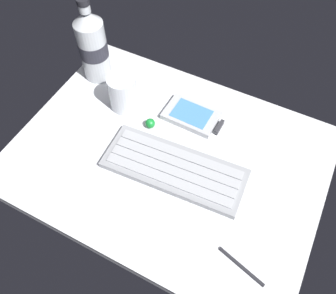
# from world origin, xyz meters

# --- Properties ---
(ground_plane) EXTENTS (0.64, 0.48, 0.03)m
(ground_plane) POSITION_xyz_m (0.00, -0.00, -0.01)
(ground_plane) COLOR silver
(keyboard) EXTENTS (0.30, 0.13, 0.02)m
(keyboard) POSITION_xyz_m (0.03, -0.03, 0.01)
(keyboard) COLOR #93969B
(keyboard) RESTS_ON ground_plane
(handheld_device) EXTENTS (0.13, 0.08, 0.02)m
(handheld_device) POSITION_xyz_m (0.01, 0.11, 0.01)
(handheld_device) COLOR #B7BABF
(handheld_device) RESTS_ON ground_plane
(juice_cup) EXTENTS (0.06, 0.06, 0.09)m
(juice_cup) POSITION_xyz_m (-0.15, 0.08, 0.04)
(juice_cup) COLOR silver
(juice_cup) RESTS_ON ground_plane
(water_bottle) EXTENTS (0.07, 0.07, 0.21)m
(water_bottle) POSITION_xyz_m (-0.26, 0.13, 0.09)
(water_bottle) COLOR silver
(water_bottle) RESTS_ON ground_plane
(trackball_mouse) EXTENTS (0.02, 0.02, 0.02)m
(trackball_mouse) POSITION_xyz_m (-0.07, 0.05, 0.01)
(trackball_mouse) COLOR #198C33
(trackball_mouse) RESTS_ON ground_plane
(stylus_pen) EXTENTS (0.09, 0.03, 0.01)m
(stylus_pen) POSITION_xyz_m (0.22, -0.15, 0.00)
(stylus_pen) COLOR #26262B
(stylus_pen) RESTS_ON ground_plane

